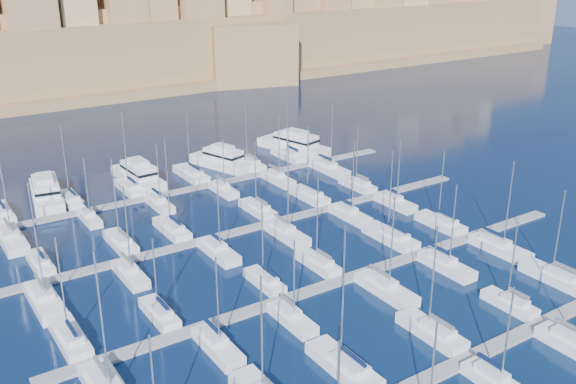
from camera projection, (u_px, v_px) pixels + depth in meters
ground at (299, 248)px, 97.75m from camera, size 600.00×600.00×0.00m
pontoon_near at (472, 357)px, 71.16m from camera, size 84.00×2.00×0.40m
pontoon_mid_near at (348, 278)px, 88.32m from camera, size 84.00×2.00×0.40m
pontoon_mid_far at (265, 225)px, 105.48m from camera, size 84.00×2.00×0.40m
pontoon_far at (205, 186)px, 122.64m from camera, size 84.00×2.00×0.40m
sailboat_2 at (344, 366)px, 68.74m from camera, size 3.05×10.18×17.31m
sailboat_3 at (432, 331)px, 75.00m from camera, size 2.81×9.37×14.28m
sailboat_4 at (510, 304)px, 80.95m from camera, size 2.27×7.55×11.60m
sailboat_5 at (556, 277)px, 87.44m from camera, size 2.96×9.87×13.50m
sailboat_9 at (496, 382)px, 66.23m from camera, size 2.37×7.90×12.39m
sailboat_12 at (70, 338)px, 73.72m from camera, size 2.80×9.35×13.55m
sailboat_13 at (160, 314)px, 78.75m from camera, size 2.41×8.03×10.86m
sailboat_14 at (265, 281)px, 86.41m from camera, size 2.31×7.71×12.61m
sailboat_15 at (319, 263)px, 91.28m from camera, size 2.45×8.17×13.57m
sailboat_16 at (391, 237)px, 99.62m from camera, size 3.09×10.31×14.92m
sailboat_17 at (441, 223)px, 104.64m from camera, size 2.79×9.31×13.16m
sailboat_19 at (217, 346)px, 72.30m from camera, size 2.56×8.53×12.48m
sailboat_20 at (292, 318)px, 77.78m from camera, size 2.41×8.02×11.66m
sailboat_21 at (386, 289)px, 84.47m from camera, size 2.95×9.83×14.22m
sailboat_22 at (446, 265)px, 90.73m from camera, size 2.73×9.10×13.34m
sailboat_23 at (500, 247)px, 96.08m from camera, size 2.97×9.90×14.83m
sailboat_24 at (40, 263)px, 91.38m from camera, size 2.44×8.15×13.03m
sailboat_25 at (121, 242)px, 97.88m from camera, size 2.70×9.00×14.18m
sailboat_26 at (172, 229)px, 102.47m from camera, size 2.84×9.46×15.87m
sailboat_27 at (258, 209)px, 110.36m from camera, size 2.64×8.81×12.85m
sailboat_28 at (309, 196)px, 116.33m from camera, size 2.84×9.47×13.98m
sailboat_29 at (358, 185)px, 121.69m from camera, size 2.60×8.67×12.26m
sailboat_30 at (45, 300)px, 81.60m from camera, size 3.15×10.49×17.29m
sailboat_31 at (130, 274)px, 88.38m from camera, size 2.57×8.57×14.09m
sailboat_32 at (218, 251)px, 95.09m from camera, size 2.77×9.22×13.05m
sailboat_33 at (286, 233)px, 100.98m from camera, size 2.93×9.76×16.34m
sailboat_34 at (350, 214)px, 108.11m from camera, size 2.67×8.89×14.09m
sailboat_35 at (395, 202)px, 113.38m from camera, size 2.65×8.83×12.77m
sailboat_36 at (2, 213)px, 108.65m from camera, size 2.86×9.52×13.70m
sailboat_37 at (71, 200)px, 114.48m from camera, size 2.78×9.27×14.51m
sailboat_38 at (130, 188)px, 120.15m from camera, size 2.80×9.34×15.50m
sailboat_39 at (191, 174)px, 127.42m from camera, size 3.23×10.78×14.08m
sailboat_40 at (248, 164)px, 133.77m from camera, size 2.99×9.97×14.02m
sailboat_41 at (289, 155)px, 139.05m from camera, size 3.03×10.12×14.90m
sailboat_42 at (11, 239)px, 98.88m from camera, size 3.23×10.76×15.08m
sailboat_43 at (90, 218)px, 106.78m from camera, size 2.18×7.26×11.51m
sailboat_44 at (159, 204)px, 112.70m from camera, size 2.48×8.26×12.15m
sailboat_45 at (223, 190)px, 119.38m from camera, size 2.40×8.00×10.92m
sailboat_46 at (278, 179)px, 125.01m from camera, size 2.70×9.00×13.82m
sailboat_47 at (329, 169)px, 130.68m from camera, size 3.12×10.40×14.39m
motor_yacht_a at (46, 192)px, 115.49m from camera, size 7.52×16.95×5.25m
motor_yacht_b at (138, 175)px, 124.16m from camera, size 5.49×15.92×5.25m
motor_yacht_c at (222, 160)px, 133.11m from camera, size 8.79×15.41×5.25m
motor_yacht_d at (294, 144)px, 143.97m from camera, size 9.68×18.31×5.25m
fortified_city at (36, 39)px, 213.54m from camera, size 460.00×108.95×59.52m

